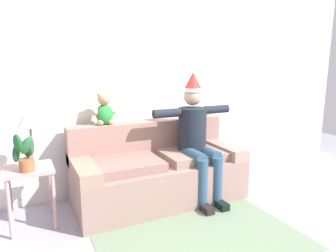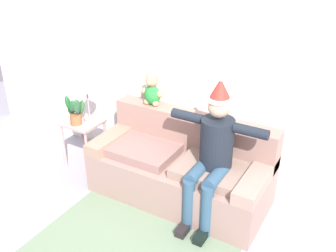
% 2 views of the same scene
% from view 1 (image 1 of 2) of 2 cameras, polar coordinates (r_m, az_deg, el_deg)
% --- Properties ---
extents(ground_plane, '(10.00, 10.00, 0.00)m').
position_cam_1_polar(ground_plane, '(3.07, 6.46, -20.37)').
color(ground_plane, '#9897A5').
extents(back_wall, '(7.00, 0.10, 2.70)m').
position_cam_1_polar(back_wall, '(4.01, -5.16, 7.64)').
color(back_wall, silver).
rests_on(back_wall, ground_plane).
extents(couch, '(1.98, 0.88, 0.92)m').
position_cam_1_polar(couch, '(3.74, -2.00, -8.22)').
color(couch, gray).
rests_on(couch, ground_plane).
extents(person_seated, '(1.02, 0.77, 1.55)m').
position_cam_1_polar(person_seated, '(3.67, 5.28, -1.49)').
color(person_seated, black).
rests_on(person_seated, ground_plane).
extents(teddy_bear, '(0.29, 0.17, 0.38)m').
position_cam_1_polar(teddy_bear, '(3.63, -11.69, 2.90)').
color(teddy_bear, '#288838').
rests_on(teddy_bear, couch).
extents(side_table, '(0.45, 0.42, 0.62)m').
position_cam_1_polar(side_table, '(3.37, -24.25, -9.05)').
color(side_table, '#B6958F').
rests_on(side_table, ground_plane).
extents(table_lamp, '(0.24, 0.24, 0.58)m').
position_cam_1_polar(table_lamp, '(3.31, -24.29, 0.98)').
color(table_lamp, '#95929C').
rests_on(table_lamp, side_table).
extents(potted_plant, '(0.24, 0.26, 0.38)m').
position_cam_1_polar(potted_plant, '(3.19, -25.01, -4.47)').
color(potted_plant, '#A05D38').
rests_on(potted_plant, side_table).
extents(area_rug, '(1.87, 1.21, 0.01)m').
position_cam_1_polar(area_rug, '(3.06, 6.59, -20.41)').
color(area_rug, slate).
rests_on(area_rug, ground_plane).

